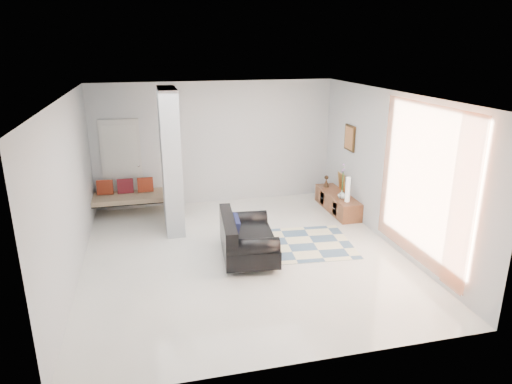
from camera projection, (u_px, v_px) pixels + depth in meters
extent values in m
plane|color=beige|center=(243.00, 255.00, 8.12)|extent=(6.00, 6.00, 0.00)
plane|color=white|center=(242.00, 95.00, 7.26)|extent=(6.00, 6.00, 0.00)
plane|color=silver|center=(215.00, 143.00, 10.46)|extent=(6.00, 0.00, 6.00)
plane|color=silver|center=(300.00, 256.00, 4.92)|extent=(6.00, 0.00, 6.00)
plane|color=silver|center=(70.00, 191.00, 7.07)|extent=(0.00, 6.00, 6.00)
plane|color=silver|center=(390.00, 169.00, 8.30)|extent=(0.00, 6.00, 6.00)
cube|color=#B8BCC0|center=(171.00, 161.00, 8.92)|extent=(0.35, 1.20, 2.80)
cube|color=silver|center=(122.00, 165.00, 10.07)|extent=(0.85, 0.06, 2.04)
plane|color=orange|center=(423.00, 185.00, 7.21)|extent=(0.00, 2.55, 2.55)
cube|color=#3C2610|center=(350.00, 138.00, 9.79)|extent=(0.04, 0.45, 0.55)
cube|color=brown|center=(337.00, 202.00, 10.20)|extent=(0.45, 1.63, 0.40)
cube|color=#3C2610|center=(335.00, 208.00, 9.81)|extent=(0.02, 0.22, 0.28)
cube|color=#3C2610|center=(322.00, 198.00, 10.48)|extent=(0.02, 0.22, 0.28)
cube|color=gold|center=(342.00, 182.00, 10.32)|extent=(0.09, 0.32, 0.40)
cube|color=silver|center=(340.00, 197.00, 9.76)|extent=(0.04, 0.10, 0.12)
cylinder|color=silver|center=(232.00, 272.00, 7.38)|extent=(0.05, 0.05, 0.10)
cylinder|color=silver|center=(226.00, 241.00, 8.55)|extent=(0.05, 0.05, 0.10)
cylinder|color=silver|center=(274.00, 270.00, 7.47)|extent=(0.05, 0.05, 0.10)
cylinder|color=silver|center=(262.00, 239.00, 8.65)|extent=(0.05, 0.05, 0.10)
cube|color=black|center=(248.00, 244.00, 7.95)|extent=(1.03, 1.56, 0.30)
cube|color=black|center=(228.00, 228.00, 7.80)|extent=(0.34, 1.50, 0.36)
cylinder|color=black|center=(253.00, 247.00, 7.29)|extent=(0.87, 0.36, 0.28)
cylinder|color=black|center=(244.00, 219.00, 8.47)|extent=(0.87, 0.36, 0.28)
cube|color=black|center=(235.00, 226.00, 7.81)|extent=(0.19, 0.56, 0.31)
cylinder|color=black|center=(89.00, 214.00, 9.49)|extent=(0.04, 0.04, 0.40)
cylinder|color=black|center=(178.00, 207.00, 9.89)|extent=(0.04, 0.04, 0.40)
cylinder|color=black|center=(92.00, 202.00, 10.19)|extent=(0.04, 0.04, 0.40)
cylinder|color=black|center=(175.00, 196.00, 10.59)|extent=(0.04, 0.04, 0.40)
cube|color=beige|center=(134.00, 197.00, 9.98)|extent=(1.85, 0.78, 0.12)
cube|color=maroon|center=(105.00, 187.00, 9.92)|extent=(0.34, 0.17, 0.33)
cube|color=maroon|center=(125.00, 186.00, 10.02)|extent=(0.34, 0.17, 0.33)
cube|color=maroon|center=(145.00, 185.00, 10.11)|extent=(0.34, 0.17, 0.33)
cube|color=beige|center=(288.00, 245.00, 8.51)|extent=(2.48, 1.77, 0.01)
cylinder|color=silver|center=(348.00, 189.00, 9.56)|extent=(0.10, 0.10, 0.53)
imported|color=white|center=(342.00, 194.00, 9.80)|extent=(0.18, 0.18, 0.18)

